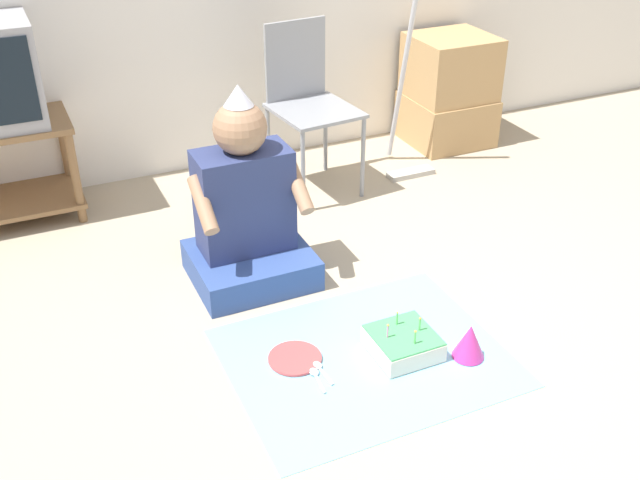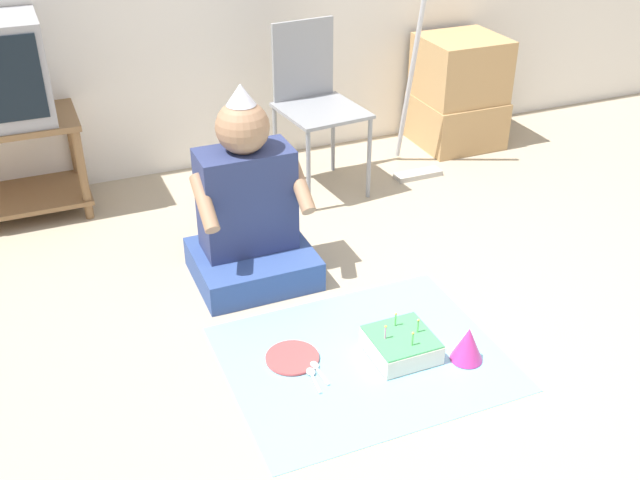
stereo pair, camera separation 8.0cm
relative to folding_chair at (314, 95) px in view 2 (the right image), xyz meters
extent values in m
plane|color=tan|center=(-0.05, -1.74, -0.52)|extent=(16.00, 16.00, 0.00)
cube|color=olive|center=(-1.55, 0.26, -0.02)|extent=(0.70, 0.44, 0.03)
cube|color=olive|center=(-1.55, 0.26, -0.43)|extent=(0.70, 0.44, 0.02)
cylinder|color=olive|center=(-1.24, 0.08, -0.27)|extent=(0.04, 0.04, 0.52)
cylinder|color=olive|center=(-1.24, 0.45, -0.27)|extent=(0.04, 0.04, 0.52)
cube|color=gray|center=(0.01, -0.09, -0.06)|extent=(0.45, 0.47, 0.02)
cube|color=gray|center=(-0.01, 0.12, 0.16)|extent=(0.36, 0.06, 0.43)
cylinder|color=gray|center=(-0.15, -0.30, -0.29)|extent=(0.02, 0.02, 0.47)
cylinder|color=gray|center=(0.21, -0.27, -0.29)|extent=(0.02, 0.02, 0.47)
cylinder|color=gray|center=(-0.19, 0.09, -0.29)|extent=(0.02, 0.02, 0.47)
cylinder|color=gray|center=(0.17, 0.13, -0.29)|extent=(0.02, 0.02, 0.47)
cube|color=tan|center=(1.05, 0.21, -0.38)|extent=(0.49, 0.47, 0.29)
cube|color=tan|center=(1.05, 0.21, -0.04)|extent=(0.47, 0.44, 0.38)
cube|color=#B2ADA3|center=(0.59, -0.15, -0.51)|extent=(0.28, 0.09, 0.03)
cylinder|color=#B7B7BC|center=(0.59, -0.02, 0.15)|extent=(0.03, 0.29, 1.29)
cube|color=#334C8C|center=(-0.62, -0.79, -0.45)|extent=(0.52, 0.46, 0.14)
cube|color=navy|center=(-0.62, -0.75, -0.15)|extent=(0.41, 0.22, 0.47)
sphere|color=#9E7556|center=(-0.62, -0.75, 0.19)|extent=(0.23, 0.23, 0.23)
cone|color=silver|center=(-0.62, -0.75, 0.33)|extent=(0.13, 0.13, 0.09)
cylinder|color=#9E7556|center=(-0.84, -0.85, -0.07)|extent=(0.06, 0.25, 0.20)
cylinder|color=#9E7556|center=(-0.41, -0.85, -0.07)|extent=(0.06, 0.25, 0.20)
cube|color=#7FC6E0|center=(-0.41, -1.51, -0.52)|extent=(1.06, 0.86, 0.01)
cube|color=#F4E0C6|center=(-0.27, -1.55, -0.48)|extent=(0.25, 0.25, 0.08)
cube|color=#4CB266|center=(-0.27, -1.55, -0.44)|extent=(0.24, 0.24, 0.01)
cylinder|color=#66C666|center=(-0.20, -1.55, -0.41)|extent=(0.01, 0.01, 0.06)
sphere|color=#FFCC4C|center=(-0.20, -1.55, -0.37)|extent=(0.01, 0.01, 0.01)
cylinder|color=#66C666|center=(-0.26, -1.48, -0.41)|extent=(0.01, 0.01, 0.06)
sphere|color=#FFCC4C|center=(-0.26, -1.48, -0.37)|extent=(0.01, 0.01, 0.01)
cylinder|color=#E58CCC|center=(-0.33, -1.54, -0.41)|extent=(0.01, 0.01, 0.06)
sphere|color=#FFCC4C|center=(-0.33, -1.54, -0.37)|extent=(0.01, 0.01, 0.01)
cylinder|color=#66C666|center=(-0.26, -1.61, -0.41)|extent=(0.01, 0.01, 0.06)
sphere|color=#FFCC4C|center=(-0.26, -1.61, -0.37)|extent=(0.01, 0.01, 0.01)
cone|color=#CC338C|center=(-0.04, -1.68, -0.44)|extent=(0.13, 0.13, 0.15)
cylinder|color=#D84C4C|center=(-0.67, -1.41, -0.51)|extent=(0.21, 0.21, 0.01)
ellipsoid|color=white|center=(-0.61, -1.49, -0.51)|extent=(0.04, 0.05, 0.01)
cube|color=white|center=(-0.61, -1.56, -0.51)|extent=(0.02, 0.10, 0.01)
ellipsoid|color=white|center=(-0.64, -1.52, -0.51)|extent=(0.04, 0.05, 0.01)
cube|color=white|center=(-0.64, -1.59, -0.51)|extent=(0.02, 0.10, 0.01)
camera|label=1|loc=(-1.52, -3.53, 1.36)|focal=42.00mm
camera|label=2|loc=(-1.45, -3.56, 1.36)|focal=42.00mm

